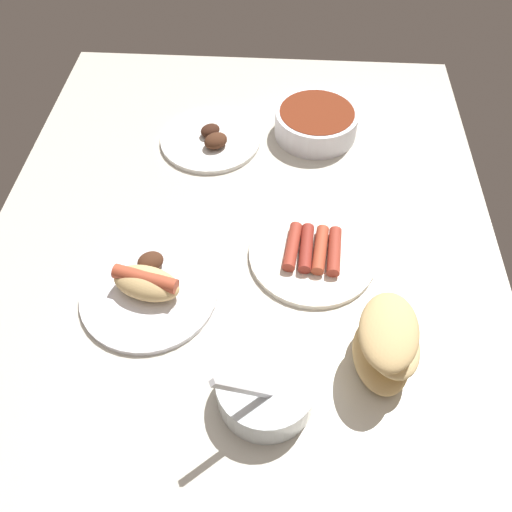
{
  "coord_description": "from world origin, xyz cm",
  "views": [
    {
      "loc": [
        58.11,
        6.33,
        70.11
      ],
      "look_at": [
        4.84,
        2.97,
        3.0
      ],
      "focal_mm": 36.54,
      "sensor_mm": 36.0,
      "label": 1
    }
  ],
  "objects_px": {
    "bread_stack": "(386,342)",
    "plate_sausages": "(313,253)",
    "plate_grilled_meat": "(211,139)",
    "plate_hotdog_assembled": "(148,287)",
    "bowl_chili": "(316,122)",
    "bowl_coleslaw": "(266,387)"
  },
  "relations": [
    {
      "from": "plate_sausages",
      "to": "bowl_coleslaw",
      "type": "bearing_deg",
      "value": -14.53
    },
    {
      "from": "bowl_chili",
      "to": "bread_stack",
      "type": "bearing_deg",
      "value": 9.92
    },
    {
      "from": "bread_stack",
      "to": "plate_sausages",
      "type": "relative_size",
      "value": 0.67
    },
    {
      "from": "bread_stack",
      "to": "plate_sausages",
      "type": "height_order",
      "value": "bread_stack"
    },
    {
      "from": "bowl_coleslaw",
      "to": "plate_hotdog_assembled",
      "type": "relative_size",
      "value": 0.69
    },
    {
      "from": "plate_hotdog_assembled",
      "to": "bowl_coleslaw",
      "type": "bearing_deg",
      "value": 50.15
    },
    {
      "from": "plate_grilled_meat",
      "to": "plate_sausages",
      "type": "relative_size",
      "value": 0.95
    },
    {
      "from": "plate_hotdog_assembled",
      "to": "bread_stack",
      "type": "xyz_separation_m",
      "value": [
        0.1,
        0.36,
        0.04
      ]
    },
    {
      "from": "bowl_chili",
      "to": "plate_sausages",
      "type": "bearing_deg",
      "value": -1.15
    },
    {
      "from": "plate_grilled_meat",
      "to": "plate_sausages",
      "type": "xyz_separation_m",
      "value": [
        0.29,
        0.21,
        0.0
      ]
    },
    {
      "from": "plate_grilled_meat",
      "to": "bread_stack",
      "type": "xyz_separation_m",
      "value": [
        0.48,
        0.31,
        0.05
      ]
    },
    {
      "from": "bread_stack",
      "to": "plate_sausages",
      "type": "bearing_deg",
      "value": -152.75
    },
    {
      "from": "bowl_chili",
      "to": "bowl_coleslaw",
      "type": "bearing_deg",
      "value": -7.11
    },
    {
      "from": "bowl_chili",
      "to": "plate_hotdog_assembled",
      "type": "bearing_deg",
      "value": -32.42
    },
    {
      "from": "plate_hotdog_assembled",
      "to": "bowl_chili",
      "type": "distance_m",
      "value": 0.51
    },
    {
      "from": "bowl_coleslaw",
      "to": "plate_hotdog_assembled",
      "type": "height_order",
      "value": "bowl_coleslaw"
    },
    {
      "from": "plate_grilled_meat",
      "to": "bread_stack",
      "type": "height_order",
      "value": "bread_stack"
    },
    {
      "from": "bread_stack",
      "to": "plate_hotdog_assembled",
      "type": "bearing_deg",
      "value": -104.96
    },
    {
      "from": "bowl_coleslaw",
      "to": "plate_hotdog_assembled",
      "type": "xyz_separation_m",
      "value": [
        -0.16,
        -0.2,
        -0.01
      ]
    },
    {
      "from": "plate_grilled_meat",
      "to": "bowl_chili",
      "type": "height_order",
      "value": "bowl_chili"
    },
    {
      "from": "plate_hotdog_assembled",
      "to": "bowl_chili",
      "type": "xyz_separation_m",
      "value": [
        -0.43,
        0.27,
        0.01
      ]
    },
    {
      "from": "plate_grilled_meat",
      "to": "plate_hotdog_assembled",
      "type": "relative_size",
      "value": 0.94
    }
  ]
}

